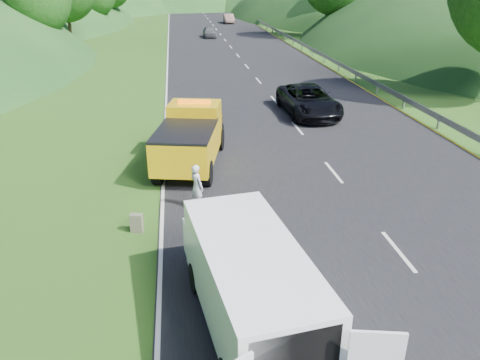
{
  "coord_description": "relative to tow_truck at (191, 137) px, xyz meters",
  "views": [
    {
      "loc": [
        -3.17,
        -12.94,
        7.47
      ],
      "look_at": [
        -1.3,
        0.87,
        1.3
      ],
      "focal_mm": 35.0,
      "sensor_mm": 36.0,
      "label": 1
    }
  ],
  "objects": [
    {
      "name": "ground",
      "position": [
        2.71,
        -5.68,
        -1.24
      ],
      "size": [
        320.0,
        320.0,
        0.0
      ],
      "primitive_type": "plane",
      "color": "#38661E",
      "rests_on": "ground"
    },
    {
      "name": "road_surface",
      "position": [
        5.71,
        34.32,
        -1.23
      ],
      "size": [
        14.0,
        200.0,
        0.02
      ],
      "primitive_type": "cube",
      "color": "black",
      "rests_on": "ground"
    },
    {
      "name": "guardrail",
      "position": [
        13.01,
        46.82,
        -1.24
      ],
      "size": [
        0.06,
        140.0,
        1.52
      ],
      "primitive_type": "cube",
      "color": "gray",
      "rests_on": "ground"
    },
    {
      "name": "tree_line_left",
      "position": [
        -16.29,
        54.32,
        -1.24
      ],
      "size": [
        14.0,
        140.0,
        14.0
      ],
      "primitive_type": null,
      "color": "#2E5D1B",
      "rests_on": "ground"
    },
    {
      "name": "tree_line_right",
      "position": [
        25.71,
        54.32,
        -1.24
      ],
      "size": [
        14.0,
        140.0,
        14.0
      ],
      "primitive_type": null,
      "color": "#2E5D1B",
      "rests_on": "ground"
    },
    {
      "name": "hills_backdrop",
      "position": [
        9.21,
        129.02,
        -1.24
      ],
      "size": [
        201.0,
        288.6,
        44.0
      ],
      "primitive_type": null,
      "color": "#2D5B23",
      "rests_on": "ground"
    },
    {
      "name": "tow_truck",
      "position": [
        0.0,
        0.0,
        0.0
      ],
      "size": [
        3.34,
        6.2,
        2.53
      ],
      "rotation": [
        0.0,
        0.0,
        -0.21
      ],
      "color": "black",
      "rests_on": "ground"
    },
    {
      "name": "white_van",
      "position": [
        0.87,
        -10.17,
        0.02
      ],
      "size": [
        3.55,
        6.56,
        2.22
      ],
      "rotation": [
        0.0,
        0.0,
        0.14
      ],
      "color": "black",
      "rests_on": "ground"
    },
    {
      "name": "woman",
      "position": [
        0.02,
        -4.09,
        -1.24
      ],
      "size": [
        0.67,
        0.72,
        1.6
      ],
      "primitive_type": "imported",
      "rotation": [
        0.0,
        0.0,
        2.14
      ],
      "color": "silver",
      "rests_on": "ground"
    },
    {
      "name": "child",
      "position": [
        0.68,
        -5.66,
        -1.24
      ],
      "size": [
        0.64,
        0.61,
        1.04
      ],
      "primitive_type": "imported",
      "rotation": [
        0.0,
        0.0,
        -0.61
      ],
      "color": "tan",
      "rests_on": "ground"
    },
    {
      "name": "worker",
      "position": [
        1.57,
        -10.16,
        -1.24
      ],
      "size": [
        1.29,
        1.01,
        1.75
      ],
      "primitive_type": "imported",
      "rotation": [
        0.0,
        0.0,
        0.37
      ],
      "color": "#222227",
      "rests_on": "ground"
    },
    {
      "name": "suitcase",
      "position": [
        -1.95,
        -5.47,
        -0.93
      ],
      "size": [
        0.42,
        0.3,
        0.62
      ],
      "primitive_type": "cube",
      "rotation": [
        0.0,
        0.0,
        -0.23
      ],
      "color": "#616048",
      "rests_on": "ground"
    },
    {
      "name": "spare_tire",
      "position": [
        2.18,
        -11.08,
        -1.24
      ],
      "size": [
        0.73,
        0.73,
        0.2
      ],
      "primitive_type": "cylinder",
      "color": "black",
      "rests_on": "ground"
    },
    {
      "name": "passing_suv",
      "position": [
        6.96,
        6.89,
        -1.24
      ],
      "size": [
        2.83,
        5.86,
        1.61
      ],
      "primitive_type": "imported",
      "rotation": [
        0.0,
        0.0,
        0.03
      ],
      "color": "black",
      "rests_on": "ground"
    },
    {
      "name": "dist_car_a",
      "position": [
        4.03,
        43.3,
        -1.24
      ],
      "size": [
        1.56,
        3.88,
        1.32
      ],
      "primitive_type": "imported",
      "color": "#47484C",
      "rests_on": "ground"
    },
    {
      "name": "dist_car_b",
      "position": [
        8.54,
        61.27,
        -1.24
      ],
      "size": [
        1.51,
        4.33,
        1.43
      ],
      "primitive_type": "imported",
      "color": "brown",
      "rests_on": "ground"
    }
  ]
}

